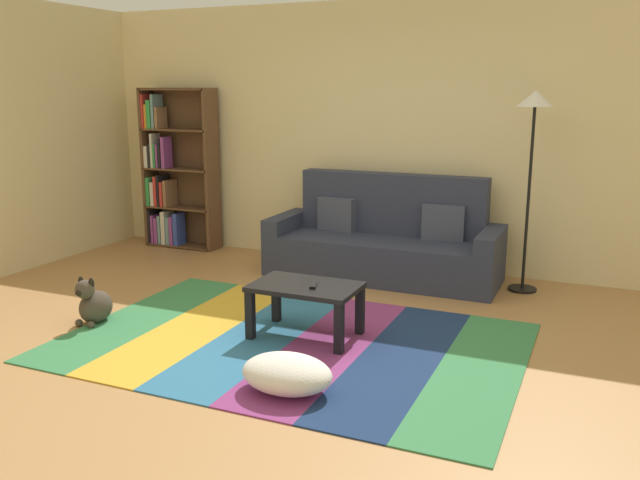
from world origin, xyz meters
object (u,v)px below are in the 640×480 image
couch (385,243)px  dog (94,304)px  bookshelf (173,176)px  pouf (287,374)px  standing_lamp (534,125)px  coffee_table (306,294)px  tv_remote (313,285)px

couch → dog: bearing=-127.2°
couch → dog: size_ratio=5.69×
bookshelf → dog: size_ratio=4.61×
pouf → standing_lamp: size_ratio=0.32×
bookshelf → coffee_table: size_ratio=2.32×
couch → coffee_table: 1.83m
tv_remote → bookshelf: bearing=122.7°
bookshelf → dog: 2.79m
bookshelf → standing_lamp: size_ratio=1.01×
pouf → standing_lamp: bearing=69.3°
bookshelf → pouf: 4.29m
standing_lamp → coffee_table: bearing=-125.4°
bookshelf → dog: bookshelf is taller
couch → pouf: size_ratio=3.89×
bookshelf → coffee_table: bookshelf is taller
dog → tv_remote: size_ratio=2.65×
standing_lamp → bookshelf: bearing=176.8°
pouf → coffee_table: bearing=107.7°
pouf → tv_remote: tv_remote is taller
couch → coffee_table: (-0.02, -1.83, 0.01)m
bookshelf → coffee_table: (2.68, -2.12, -0.49)m
pouf → dog: size_ratio=1.46×
dog → tv_remote: bearing=12.0°
bookshelf → tv_remote: 3.51m
coffee_table → pouf: bearing=-72.3°
coffee_table → dog: coffee_table is taller
bookshelf → pouf: bearing=-45.5°
standing_lamp → tv_remote: (-1.27, -1.91, -1.09)m
couch → dog: 2.80m
couch → standing_lamp: (1.33, 0.06, 1.18)m
dog → standing_lamp: size_ratio=0.22×
couch → standing_lamp: bearing=2.5°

